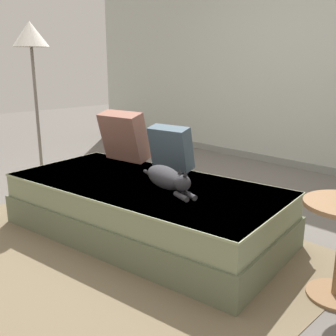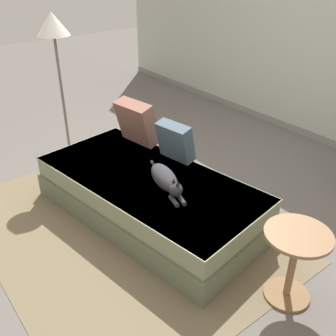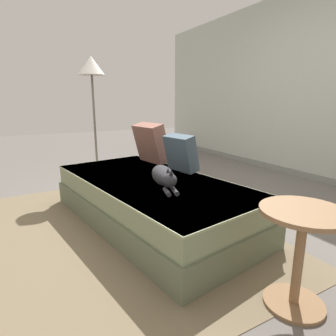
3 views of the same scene
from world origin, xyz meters
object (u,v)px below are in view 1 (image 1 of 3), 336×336
object	(u,v)px
couch	(144,208)
cat	(167,178)
throw_pillow_corner	(124,136)
floor_lamp	(32,51)
throw_pillow_middle	(171,148)

from	to	relation	value
couch	cat	world-z (taller)	cat
couch	throw_pillow_corner	world-z (taller)	throw_pillow_corner
floor_lamp	couch	bearing A→B (deg)	4.46
throw_pillow_corner	cat	distance (m)	0.91
throw_pillow_corner	throw_pillow_middle	world-z (taller)	throw_pillow_corner
floor_lamp	throw_pillow_middle	bearing A→B (deg)	21.33
couch	throw_pillow_corner	distance (m)	0.82
throw_pillow_corner	throw_pillow_middle	distance (m)	0.52
throw_pillow_corner	floor_lamp	bearing A→B (deg)	-151.12
couch	throw_pillow_corner	bearing A→B (deg)	153.41
cat	floor_lamp	xyz separation A→B (m)	(-1.61, -0.13, 0.88)
couch	throw_pillow_middle	size ratio (longest dim) A/B	5.91
throw_pillow_middle	floor_lamp	distance (m)	1.57
throw_pillow_middle	cat	world-z (taller)	throw_pillow_middle
throw_pillow_middle	couch	bearing A→B (deg)	-74.06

